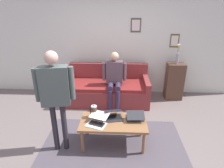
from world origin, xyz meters
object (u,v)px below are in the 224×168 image
(laptop_right, at_px, (135,117))
(person_seated, at_px, (114,77))
(laptop_left, at_px, (97,121))
(laptop_center, at_px, (113,115))
(french_press, at_px, (94,111))
(person_standing, at_px, (55,91))
(coffee_table, at_px, (113,124))
(side_shelf, at_px, (174,81))
(couch, at_px, (108,89))
(flower_vase, at_px, (178,56))

(laptop_right, height_order, person_seated, person_seated)
(laptop_left, distance_m, laptop_right, 0.65)
(laptop_center, xyz_separation_m, french_press, (0.33, -0.00, 0.07))
(person_standing, height_order, person_seated, person_standing)
(coffee_table, xyz_separation_m, side_shelf, (-1.47, -1.85, 0.06))
(laptop_right, bearing_deg, couch, -69.89)
(couch, height_order, flower_vase, flower_vase)
(couch, distance_m, laptop_left, 1.72)
(coffee_table, distance_m, french_press, 0.39)
(laptop_center, relative_size, person_standing, 0.21)
(coffee_table, relative_size, laptop_right, 3.56)
(laptop_right, xyz_separation_m, person_seated, (0.40, -1.32, 0.23))
(laptop_left, bearing_deg, side_shelf, -131.90)
(laptop_left, bearing_deg, person_standing, 8.41)
(laptop_right, height_order, side_shelf, side_shelf)
(flower_vase, bearing_deg, laptop_center, 49.62)
(flower_vase, bearing_deg, laptop_right, 58.09)
(side_shelf, relative_size, person_seated, 0.72)
(laptop_left, relative_size, laptop_center, 1.18)
(couch, xyz_separation_m, person_standing, (0.66, 1.80, 0.77))
(french_press, distance_m, person_standing, 0.79)
(laptop_center, height_order, laptop_right, laptop_center)
(laptop_center, height_order, person_standing, person_standing)
(french_press, xyz_separation_m, side_shelf, (-1.80, -1.73, -0.10))
(person_seated, bearing_deg, laptop_right, 106.82)
(laptop_right, distance_m, person_seated, 1.40)
(french_press, height_order, side_shelf, side_shelf)
(laptop_center, bearing_deg, person_seated, -88.99)
(couch, bearing_deg, person_standing, 69.78)
(coffee_table, xyz_separation_m, person_seated, (0.03, -1.41, 0.32))
(french_press, bearing_deg, couch, -95.12)
(couch, xyz_separation_m, person_seated, (-0.17, 0.23, 0.42))
(couch, height_order, laptop_center, couch)
(couch, distance_m, flower_vase, 1.86)
(flower_vase, bearing_deg, coffee_table, 51.59)
(side_shelf, bearing_deg, person_seated, 16.36)
(laptop_left, bearing_deg, flower_vase, -131.87)
(laptop_center, distance_m, person_standing, 1.07)
(side_shelf, xyz_separation_m, person_standing, (2.33, 2.01, 0.61))
(person_standing, bearing_deg, french_press, -151.74)
(flower_vase, xyz_separation_m, person_seated, (1.50, 0.44, -0.38))
(laptop_left, height_order, flower_vase, flower_vase)
(french_press, bearing_deg, flower_vase, -136.16)
(french_press, bearing_deg, laptop_right, 177.29)
(laptop_right, relative_size, french_press, 1.26)
(flower_vase, bearing_deg, couch, 7.29)
(coffee_table, relative_size, side_shelf, 1.20)
(coffee_table, bearing_deg, couch, -83.02)
(laptop_right, distance_m, side_shelf, 2.08)
(flower_vase, bearing_deg, side_shelf, -169.79)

